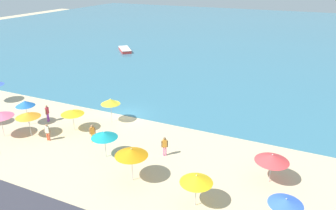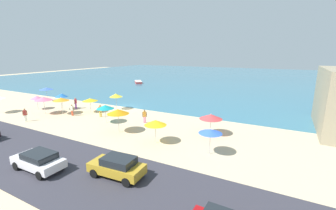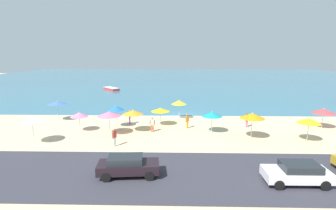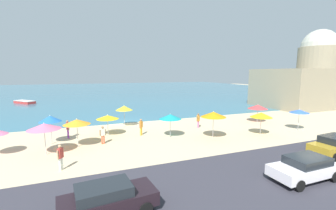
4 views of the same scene
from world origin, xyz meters
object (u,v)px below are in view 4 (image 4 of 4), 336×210
(beach_umbrella_11, at_px, (108,117))
(parked_car_2, at_px, (334,145))
(beach_umbrella_9, at_px, (44,126))
(harbor_fortress, at_px, (308,79))
(beach_umbrella_7, at_px, (124,108))
(beach_umbrella_8, at_px, (50,119))
(beach_umbrella_1, at_px, (261,115))
(beach_umbrella_5, at_px, (77,122))
(beach_umbrella_12, at_px, (213,114))
(parked_car_4, at_px, (305,167))
(beach_umbrella_10, at_px, (258,107))
(bather_4, at_px, (198,120))
(bather_3, at_px, (68,128))
(bather_1, at_px, (60,156))
(skiff_nearshore, at_px, (24,102))
(beach_umbrella_6, at_px, (299,111))
(bather_0, at_px, (103,134))
(parked_car_1, at_px, (108,199))
(bather_2, at_px, (141,126))
(beach_umbrella_0, at_px, (170,117))

(beach_umbrella_11, distance_m, parked_car_2, 19.80)
(beach_umbrella_9, xyz_separation_m, harbor_fortress, (43.34, 11.18, 2.93))
(beach_umbrella_7, xyz_separation_m, beach_umbrella_9, (-7.45, -6.98, 0.01))
(beach_umbrella_8, relative_size, harbor_fortress, 0.17)
(beach_umbrella_1, xyz_separation_m, beach_umbrella_5, (-17.55, 2.76, 0.12))
(beach_umbrella_12, relative_size, parked_car_4, 0.65)
(beach_umbrella_10, bearing_deg, bather_4, 179.46)
(harbor_fortress, bearing_deg, parked_car_4, -142.82)
(parked_car_2, bearing_deg, bather_3, 146.86)
(parked_car_2, xyz_separation_m, harbor_fortress, (22.58, 19.53, 4.35))
(beach_umbrella_9, bearing_deg, bather_1, -69.59)
(beach_umbrella_7, distance_m, skiff_nearshore, 31.91)
(beach_umbrella_6, height_order, parked_car_4, beach_umbrella_6)
(beach_umbrella_11, bearing_deg, beach_umbrella_12, -26.82)
(beach_umbrella_7, relative_size, parked_car_4, 0.62)
(beach_umbrella_5, bearing_deg, beach_umbrella_10, 5.40)
(beach_umbrella_6, bearing_deg, beach_umbrella_8, 169.99)
(beach_umbrella_9, xyz_separation_m, parked_car_4, (14.90, -10.40, -1.45))
(beach_umbrella_10, bearing_deg, bather_1, -163.51)
(bather_1, bearing_deg, bather_0, 56.49)
(bather_0, distance_m, parked_car_1, 10.75)
(parked_car_2, distance_m, parked_car_4, 6.21)
(bather_1, bearing_deg, parked_car_4, -26.76)
(beach_umbrella_1, bearing_deg, beach_umbrella_12, 172.34)
(bather_1, height_order, parked_car_1, bather_1)
(beach_umbrella_11, xyz_separation_m, bather_3, (-3.76, 0.45, -0.90))
(beach_umbrella_5, height_order, parked_car_1, beach_umbrella_5)
(skiff_nearshore, bearing_deg, parked_car_1, -75.07)
(bather_0, height_order, parked_car_4, bather_0)
(parked_car_4, bearing_deg, beach_umbrella_8, 138.09)
(bather_2, bearing_deg, parked_car_1, -111.09)
(beach_umbrella_8, relative_size, bather_4, 1.54)
(bather_0, bearing_deg, beach_umbrella_12, -11.58)
(beach_umbrella_6, xyz_separation_m, beach_umbrella_12, (-10.77, 0.65, 0.27))
(bather_1, bearing_deg, parked_car_2, -13.87)
(parked_car_1, height_order, parked_car_2, parked_car_2)
(beach_umbrella_1, xyz_separation_m, parked_car_2, (0.88, -6.70, -1.24))
(beach_umbrella_10, height_order, parked_car_4, beach_umbrella_10)
(bather_0, bearing_deg, parked_car_1, -94.24)
(beach_umbrella_5, distance_m, beach_umbrella_10, 21.69)
(bather_3, relative_size, parked_car_2, 0.44)
(parked_car_2, relative_size, harbor_fortress, 0.27)
(beach_umbrella_10, bearing_deg, harbor_fortress, 22.47)
(bather_0, bearing_deg, bather_4, 10.85)
(beach_umbrella_1, xyz_separation_m, bather_0, (-15.46, 2.80, -1.17))
(beach_umbrella_9, height_order, bather_2, beach_umbrella_9)
(bather_0, bearing_deg, parked_car_4, -47.77)
(beach_umbrella_1, bearing_deg, parked_car_2, -82.48)
(beach_umbrella_0, distance_m, bather_3, 10.09)
(bather_1, distance_m, parked_car_2, 20.03)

